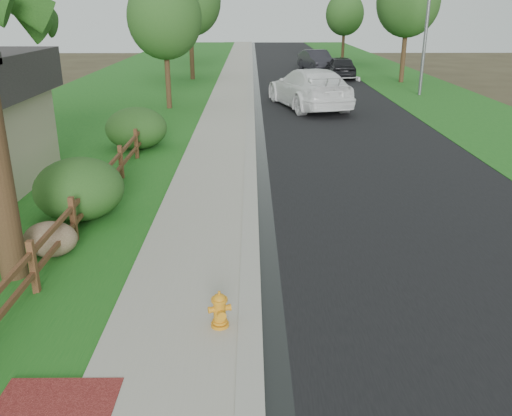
{
  "coord_description": "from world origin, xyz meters",
  "views": [
    {
      "loc": [
        0.43,
        -6.21,
        5.07
      ],
      "look_at": [
        0.53,
        4.49,
        1.09
      ],
      "focal_mm": 38.0,
      "sensor_mm": 36.0,
      "label": 1
    }
  ],
  "objects_px": {
    "ranch_fence": "(88,200)",
    "dark_car_mid": "(341,67)",
    "white_suv": "(309,88)",
    "fire_hydrant": "(220,310)"
  },
  "relations": [
    {
      "from": "ranch_fence",
      "to": "white_suv",
      "type": "relative_size",
      "value": 2.39
    },
    {
      "from": "ranch_fence",
      "to": "dark_car_mid",
      "type": "bearing_deg",
      "value": 69.73
    },
    {
      "from": "white_suv",
      "to": "dark_car_mid",
      "type": "distance_m",
      "value": 13.36
    },
    {
      "from": "white_suv",
      "to": "ranch_fence",
      "type": "bearing_deg",
      "value": 52.06
    },
    {
      "from": "ranch_fence",
      "to": "white_suv",
      "type": "height_order",
      "value": "white_suv"
    },
    {
      "from": "ranch_fence",
      "to": "dark_car_mid",
      "type": "height_order",
      "value": "dark_car_mid"
    },
    {
      "from": "ranch_fence",
      "to": "fire_hydrant",
      "type": "relative_size",
      "value": 26.12
    },
    {
      "from": "ranch_fence",
      "to": "dark_car_mid",
      "type": "xyz_separation_m",
      "value": [
        10.8,
        29.24,
        0.22
      ]
    },
    {
      "from": "fire_hydrant",
      "to": "dark_car_mid",
      "type": "distance_m",
      "value": 34.88
    },
    {
      "from": "ranch_fence",
      "to": "fire_hydrant",
      "type": "height_order",
      "value": "ranch_fence"
    }
  ]
}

